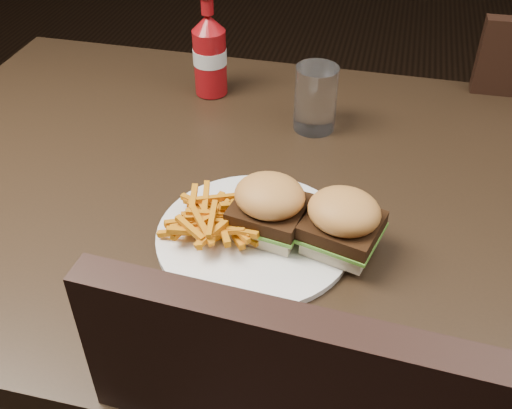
% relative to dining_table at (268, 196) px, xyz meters
% --- Properties ---
extents(dining_table, '(1.20, 0.80, 0.04)m').
position_rel_dining_table_xyz_m(dining_table, '(0.00, 0.00, 0.00)').
color(dining_table, black).
rests_on(dining_table, ground).
extents(plate, '(0.26, 0.26, 0.01)m').
position_rel_dining_table_xyz_m(plate, '(0.01, -0.12, 0.03)').
color(plate, white).
rests_on(plate, dining_table).
extents(sandwich_half_a, '(0.09, 0.09, 0.02)m').
position_rel_dining_table_xyz_m(sandwich_half_a, '(0.03, -0.11, 0.04)').
color(sandwich_half_a, '#F8DBC1').
rests_on(sandwich_half_a, plate).
extents(sandwich_half_b, '(0.10, 0.09, 0.02)m').
position_rel_dining_table_xyz_m(sandwich_half_b, '(0.12, -0.12, 0.04)').
color(sandwich_half_b, beige).
rests_on(sandwich_half_b, plate).
extents(fries_pile, '(0.10, 0.10, 0.04)m').
position_rel_dining_table_xyz_m(fries_pile, '(-0.04, -0.13, 0.05)').
color(fries_pile, '#D96A00').
rests_on(fries_pile, plate).
extents(ketchup_bottle, '(0.06, 0.06, 0.12)m').
position_rel_dining_table_xyz_m(ketchup_bottle, '(-0.16, 0.25, 0.08)').
color(ketchup_bottle, maroon).
rests_on(ketchup_bottle, dining_table).
extents(tumbler, '(0.09, 0.09, 0.11)m').
position_rel_dining_table_xyz_m(tumbler, '(0.04, 0.17, 0.08)').
color(tumbler, white).
rests_on(tumbler, dining_table).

